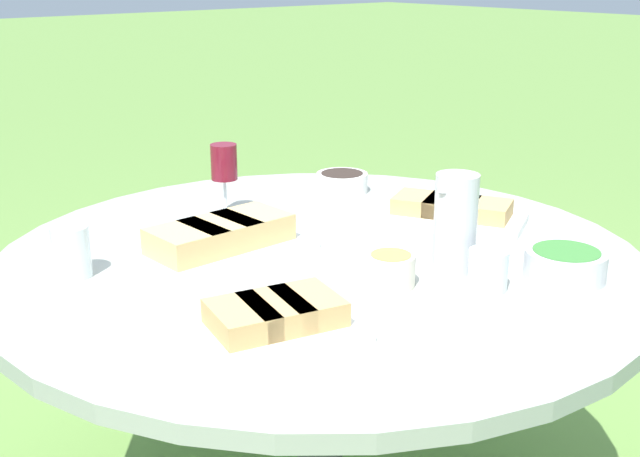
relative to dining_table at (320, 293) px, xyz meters
The scene contains 11 objects.
dining_table is the anchor object (origin of this frame).
water_pitcher 0.36m from the dining_table, 119.82° to the left, with size 0.10×0.09×0.21m.
wine_glass 0.44m from the dining_table, 89.94° to the right, with size 0.07×0.07×0.19m.
platter_bread_main 0.26m from the dining_table, 38.24° to the right, with size 0.40×0.23×0.08m.
platter_charcuterie 0.42m from the dining_table, behind, with size 0.33×0.40×0.06m.
platter_sandwich_side 0.43m from the dining_table, 39.24° to the left, with size 0.32×0.27×0.06m.
bowl_fries 0.27m from the dining_table, 87.88° to the left, with size 0.10×0.10×0.07m.
bowl_salad 0.54m from the dining_table, 124.03° to the left, with size 0.17×0.17×0.06m.
bowl_olives 0.53m from the dining_table, 136.99° to the right, with size 0.14×0.14×0.06m.
cup_water_near 0.55m from the dining_table, 25.44° to the right, with size 0.08×0.08×0.11m.
cup_water_far 0.41m from the dining_table, 108.53° to the left, with size 0.08×0.08×0.08m.
Camera 1 is at (1.08, 1.29, 1.37)m, focal length 45.00 mm.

